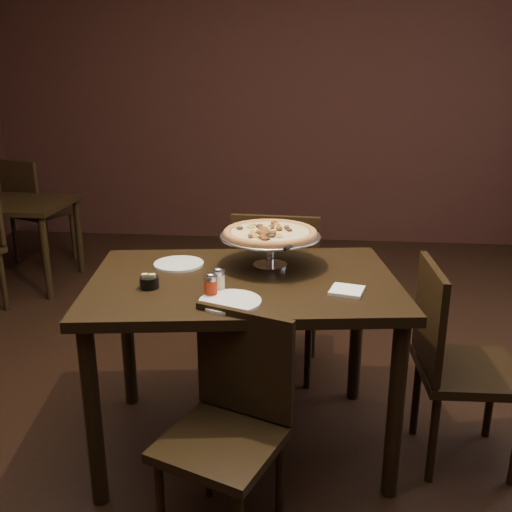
# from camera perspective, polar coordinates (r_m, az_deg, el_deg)

# --- Properties ---
(room) EXTENTS (6.04, 7.04, 2.84)m
(room) POSITION_cam_1_polar(r_m,az_deg,el_deg) (2.44, -0.52, 11.32)
(room) COLOR black
(room) RESTS_ON ground
(dining_table) EXTENTS (1.44, 1.06, 0.83)m
(dining_table) POSITION_cam_1_polar(r_m,az_deg,el_deg) (2.51, -1.26, -4.59)
(dining_table) COLOR black
(dining_table) RESTS_ON ground
(background_table) EXTENTS (1.12, 0.75, 0.70)m
(background_table) POSITION_cam_1_polar(r_m,az_deg,el_deg) (5.09, -24.17, 4.01)
(background_table) COLOR black
(background_table) RESTS_ON ground
(pizza_stand) EXTENTS (0.46, 0.46, 0.19)m
(pizza_stand) POSITION_cam_1_polar(r_m,az_deg,el_deg) (2.59, 1.43, 2.26)
(pizza_stand) COLOR silver
(pizza_stand) RESTS_ON dining_table
(parmesan_shaker) EXTENTS (0.06, 0.06, 0.10)m
(parmesan_shaker) POSITION_cam_1_polar(r_m,az_deg,el_deg) (2.32, -3.81, -2.41)
(parmesan_shaker) COLOR #F2EFBC
(parmesan_shaker) RESTS_ON dining_table
(pepper_flake_shaker) EXTENTS (0.06, 0.06, 0.10)m
(pepper_flake_shaker) POSITION_cam_1_polar(r_m,az_deg,el_deg) (2.27, -4.56, -2.96)
(pepper_flake_shaker) COLOR maroon
(pepper_flake_shaker) RESTS_ON dining_table
(packet_caddy) EXTENTS (0.08, 0.08, 0.06)m
(packet_caddy) POSITION_cam_1_polar(r_m,az_deg,el_deg) (2.40, -10.63, -2.57)
(packet_caddy) COLOR black
(packet_caddy) RESTS_ON dining_table
(napkin_stack) EXTENTS (0.16, 0.16, 0.01)m
(napkin_stack) POSITION_cam_1_polar(r_m,az_deg,el_deg) (2.35, 9.08, -3.44)
(napkin_stack) COLOR white
(napkin_stack) RESTS_ON dining_table
(plate_left) EXTENTS (0.23, 0.23, 0.01)m
(plate_left) POSITION_cam_1_polar(r_m,az_deg,el_deg) (2.67, -7.73, -0.79)
(plate_left) COLOR white
(plate_left) RESTS_ON dining_table
(plate_near) EXTENTS (0.24, 0.24, 0.01)m
(plate_near) POSITION_cam_1_polar(r_m,az_deg,el_deg) (2.21, -2.60, -4.57)
(plate_near) COLOR white
(plate_near) RESTS_ON dining_table
(serving_spatula) EXTENTS (0.13, 0.13, 0.02)m
(serving_spatula) POSITION_cam_1_polar(r_m,az_deg,el_deg) (2.41, 3.47, 0.90)
(serving_spatula) COLOR silver
(serving_spatula) RESTS_ON pizza_stand
(chair_far) EXTENTS (0.49, 0.49, 0.99)m
(chair_far) POSITION_cam_1_polar(r_m,az_deg,el_deg) (3.17, 2.18, -3.29)
(chair_far) COLOR black
(chair_far) RESTS_ON ground
(chair_near) EXTENTS (0.52, 0.52, 0.85)m
(chair_near) POSITION_cam_1_polar(r_m,az_deg,el_deg) (2.17, -2.61, -16.03)
(chair_near) COLOR black
(chair_near) RESTS_ON ground
(chair_side) EXTENTS (0.44, 0.44, 0.92)m
(chair_side) POSITION_cam_1_polar(r_m,az_deg,el_deg) (2.65, 19.16, -9.59)
(chair_side) COLOR black
(chair_side) RESTS_ON ground
(bg_chair_far) EXTENTS (0.59, 0.59, 0.96)m
(bg_chair_far) POSITION_cam_1_polar(r_m,az_deg,el_deg) (5.58, -21.32, 4.58)
(bg_chair_far) COLOR black
(bg_chair_far) RESTS_ON ground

